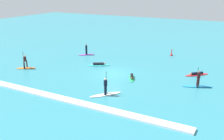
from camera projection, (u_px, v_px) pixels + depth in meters
The scene contains 10 objects.
ground_plane at pixel (112, 74), 31.23m from camera, with size 120.00×120.00×0.00m, color teal.
surfer_on_blue_board at pixel (198, 83), 27.08m from camera, with size 3.18×1.97×2.19m.
surfer_on_purple_board at pixel (86, 52), 39.85m from camera, with size 2.31×2.27×1.69m.
surfer_on_green_board at pixel (132, 77), 29.67m from camera, with size 1.70×2.75×0.40m.
surfer_on_red_board at pixel (197, 74), 30.74m from camera, with size 2.73×2.68×0.40m.
surfer_on_teal_board at pixel (99, 64), 34.54m from camera, with size 2.97×2.15×0.43m.
surfer_on_orange_board at pixel (26, 65), 33.17m from camera, with size 2.41×1.90×2.29m.
surfer_on_white_board at pixel (106, 90), 25.01m from camera, with size 2.61×2.97×2.36m.
marker_buoy at pixel (171, 55), 39.50m from camera, with size 0.39×0.39×1.10m.
wave_crest at pixel (67, 100), 23.77m from camera, with size 23.17×0.90×0.18m, color white.
Camera 1 is at (13.96, -26.06, 10.08)m, focal length 41.08 mm.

